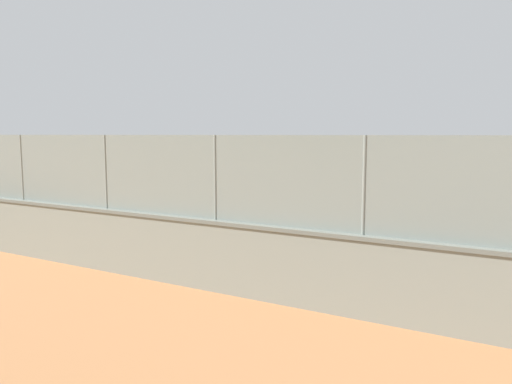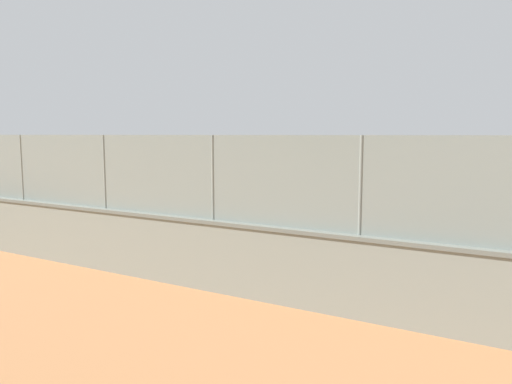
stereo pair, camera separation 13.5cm
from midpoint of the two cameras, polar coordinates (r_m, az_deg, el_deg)
name	(u,v)px [view 1 (the left image)]	position (r m, az deg, el deg)	size (l,w,h in m)	color
ground_plane	(354,208)	(22.83, 11.14, -1.85)	(260.00, 260.00, 0.00)	#A36B42
perimeter_wall	(159,246)	(11.64, -11.58, -6.20)	(29.52, 0.40, 1.55)	gray
fence_panel_on_wall	(157,175)	(11.38, -11.77, 1.99)	(29.00, 0.07, 1.79)	gray
player_crossing_court	(439,189)	(23.45, 20.39, 0.31)	(1.15, 0.71, 1.54)	black
player_near_wall_returning	(159,200)	(18.38, -11.38, -0.93)	(0.69, 1.00, 1.61)	black
player_foreground_swinging	(279,186)	(23.72, 2.58, 0.67)	(0.93, 0.93, 1.46)	black
sports_ball	(443,178)	(22.80, 20.70, 1.50)	(0.18, 0.18, 0.18)	white
courtside_bench	(148,241)	(13.80, -12.67, -5.54)	(1.60, 0.38, 0.87)	brown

